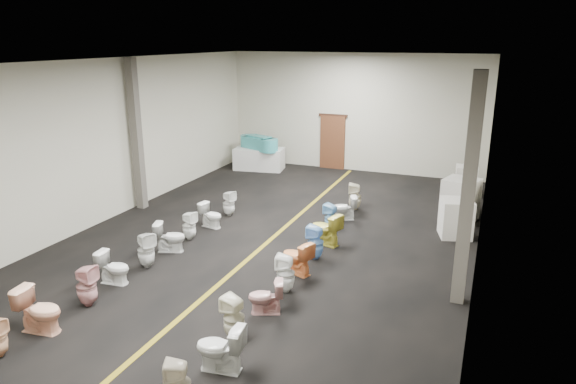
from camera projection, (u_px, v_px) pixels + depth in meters
name	position (u px, v px, depth m)	size (l,w,h in m)	color
floor	(270.00, 240.00, 13.26)	(16.00, 16.00, 0.00)	black
ceiling	(268.00, 61.00, 11.96)	(16.00, 16.00, 0.00)	black
wall_back	(354.00, 113.00, 19.72)	(10.00, 10.00, 0.00)	#BAB69F
wall_left	(107.00, 141.00, 14.41)	(16.00, 16.00, 0.00)	#BAB69F
wall_right	(485.00, 175.00, 10.82)	(16.00, 16.00, 0.00)	#BAB69F
aisle_stripe	(270.00, 240.00, 13.26)	(0.12, 15.60, 0.01)	olive
back_door	(332.00, 142.00, 20.30)	(1.00, 0.10, 2.10)	#562D19
door_frame	(333.00, 115.00, 20.00)	(1.15, 0.08, 0.10)	#331C11
column_left	(136.00, 135.00, 15.21)	(0.25, 0.25, 4.50)	#59544C
column_right	(468.00, 193.00, 9.58)	(0.25, 0.25, 4.50)	#59544C
display_table	(259.00, 159.00, 20.31)	(1.90, 0.95, 0.85)	silver
bathtub	(259.00, 143.00, 20.12)	(1.77, 1.11, 0.55)	teal
appliance_crate_a	(456.00, 218.00, 13.41)	(0.78, 0.78, 1.00)	silver
appliance_crate_b	(460.00, 200.00, 14.57)	(0.89, 0.89, 1.22)	beige
appliance_crate_c	(462.00, 197.00, 15.46)	(0.75, 0.75, 0.85)	silver
appliance_crate_d	(466.00, 181.00, 16.98)	(0.68, 0.68, 0.97)	silver
toilet_left_2	(39.00, 310.00, 9.05)	(0.46, 0.81, 0.83)	#FFBA96
toilet_left_3	(87.00, 286.00, 9.92)	(0.38, 0.39, 0.84)	#D29798
toilet_left_4	(114.00, 268.00, 10.87)	(0.40, 0.70, 0.71)	white
toilet_left_5	(146.00, 250.00, 11.60)	(0.38, 0.39, 0.85)	silver
toilet_left_6	(170.00, 237.00, 12.49)	(0.42, 0.73, 0.74)	silver
toilet_left_7	(189.00, 226.00, 13.22)	(0.34, 0.35, 0.76)	white
toilet_left_8	(211.00, 215.00, 14.11)	(0.38, 0.66, 0.68)	white
toilet_left_9	(229.00, 203.00, 14.99)	(0.34, 0.35, 0.76)	white
toilet_right_1	(220.00, 348.00, 7.98)	(0.44, 0.77, 0.79)	silver
toilet_right_2	(234.00, 318.00, 8.81)	(0.37, 0.38, 0.82)	beige
toilet_right_3	(266.00, 297.00, 9.68)	(0.38, 0.66, 0.67)	#CF9592
toilet_right_4	(286.00, 273.00, 10.47)	(0.37, 0.38, 0.82)	white
toilet_right_5	(297.00, 257.00, 11.31)	(0.43, 0.75, 0.77)	#EE8948
toilet_right_6	(316.00, 242.00, 12.04)	(0.38, 0.38, 0.83)	#77AFE6
toilet_right_7	(326.00, 229.00, 12.90)	(0.47, 0.82, 0.83)	gold
toilet_right_8	(331.00, 218.00, 13.81)	(0.34, 0.35, 0.76)	#76B0DF
toilet_right_9	(344.00, 208.00, 14.69)	(0.39, 0.69, 0.70)	white
toilet_right_10	(355.00, 197.00, 15.52)	(0.37, 0.38, 0.83)	beige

